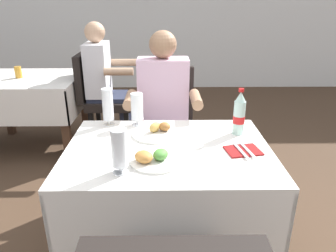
# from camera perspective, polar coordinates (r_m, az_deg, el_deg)

# --- Properties ---
(main_dining_table) EXTENTS (1.06, 0.78, 0.74)m
(main_dining_table) POSITION_cam_1_polar(r_m,az_deg,el_deg) (1.73, 0.04, -9.26)
(main_dining_table) COLOR white
(main_dining_table) RESTS_ON ground
(chair_far_diner_seat) EXTENTS (0.44, 0.50, 0.97)m
(chair_far_diner_seat) POSITION_cam_1_polar(r_m,az_deg,el_deg) (2.44, -0.19, 0.29)
(chair_far_diner_seat) COLOR black
(chair_far_diner_seat) RESTS_ON ground
(seated_diner_far) EXTENTS (0.50, 0.46, 1.26)m
(seated_diner_far) POSITION_cam_1_polar(r_m,az_deg,el_deg) (2.28, -0.86, 2.92)
(seated_diner_far) COLOR #282D42
(seated_diner_far) RESTS_ON ground
(plate_near_camera) EXTENTS (0.25, 0.25, 0.07)m
(plate_near_camera) POSITION_cam_1_polar(r_m,az_deg,el_deg) (1.50, -2.65, -5.82)
(plate_near_camera) COLOR white
(plate_near_camera) RESTS_ON main_dining_table
(plate_far_diner) EXTENTS (0.25, 0.25, 0.07)m
(plate_far_diner) POSITION_cam_1_polar(r_m,az_deg,el_deg) (1.79, -2.08, -1.01)
(plate_far_diner) COLOR white
(plate_far_diner) RESTS_ON main_dining_table
(beer_glass_left) EXTENTS (0.07, 0.07, 0.23)m
(beer_glass_left) POSITION_cam_1_polar(r_m,az_deg,el_deg) (1.92, -10.77, 3.35)
(beer_glass_left) COLOR white
(beer_glass_left) RESTS_ON main_dining_table
(beer_glass_middle) EXTENTS (0.07, 0.07, 0.20)m
(beer_glass_middle) POSITION_cam_1_polar(r_m,az_deg,el_deg) (1.91, -5.60, 3.23)
(beer_glass_middle) COLOR white
(beer_glass_middle) RESTS_ON main_dining_table
(beer_glass_right) EXTENTS (0.07, 0.07, 0.21)m
(beer_glass_right) POSITION_cam_1_polar(r_m,az_deg,el_deg) (1.39, -8.72, -4.22)
(beer_glass_right) COLOR white
(beer_glass_right) RESTS_ON main_dining_table
(cola_bottle_primary) EXTENTS (0.07, 0.07, 0.26)m
(cola_bottle_primary) POSITION_cam_1_polar(r_m,az_deg,el_deg) (1.81, 12.69, 2.06)
(cola_bottle_primary) COLOR silver
(cola_bottle_primary) RESTS_ON main_dining_table
(napkin_cutlery_set) EXTENTS (0.19, 0.20, 0.01)m
(napkin_cutlery_set) POSITION_cam_1_polar(r_m,az_deg,el_deg) (1.65, 13.35, -4.29)
(napkin_cutlery_set) COLOR maroon
(napkin_cutlery_set) RESTS_ON main_dining_table
(background_dining_table) EXTENTS (0.99, 0.84, 0.74)m
(background_dining_table) POSITION_cam_1_polar(r_m,az_deg,el_deg) (3.43, -23.59, 5.06)
(background_dining_table) COLOR white
(background_dining_table) RESTS_ON ground
(background_chair_right) EXTENTS (0.50, 0.44, 0.97)m
(background_chair_right) POSITION_cam_1_polar(r_m,az_deg,el_deg) (3.23, -11.99, 5.34)
(background_chair_right) COLOR black
(background_chair_right) RESTS_ON ground
(background_patron) EXTENTS (0.46, 0.50, 1.26)m
(background_patron) POSITION_cam_1_polar(r_m,az_deg,el_deg) (3.18, -11.34, 8.07)
(background_patron) COLOR #282D42
(background_patron) RESTS_ON ground
(background_table_tumbler) EXTENTS (0.06, 0.06, 0.11)m
(background_table_tumbler) POSITION_cam_1_polar(r_m,az_deg,el_deg) (3.40, -25.36, 8.75)
(background_table_tumbler) COLOR #C68928
(background_table_tumbler) RESTS_ON background_dining_table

